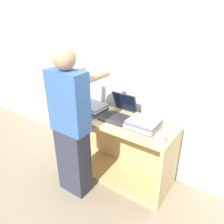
% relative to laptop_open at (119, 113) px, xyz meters
% --- Properties ---
extents(ground_plane, '(12.00, 12.00, 0.00)m').
position_rel_laptop_open_xyz_m(ground_plane, '(0.00, -0.32, -0.84)').
color(ground_plane, gray).
extents(wall_back, '(8.00, 0.05, 2.40)m').
position_rel_laptop_open_xyz_m(wall_back, '(0.00, 0.30, 0.36)').
color(wall_back, silver).
rests_on(wall_back, ground_plane).
extents(cart, '(1.39, 0.51, 0.78)m').
position_rel_laptop_open_xyz_m(cart, '(0.00, 0.01, -0.45)').
color(cart, tan).
rests_on(cart, ground_plane).
extents(laptop_open, '(0.32, 0.38, 0.27)m').
position_rel_laptop_open_xyz_m(laptop_open, '(0.00, 0.00, 0.00)').
color(laptop_open, '#333338').
rests_on(laptop_open, cart).
extents(laptop_stack_left, '(0.34, 0.29, 0.09)m').
position_rel_laptop_open_xyz_m(laptop_stack_left, '(-0.35, -0.06, -0.01)').
color(laptop_stack_left, gray).
rests_on(laptop_stack_left, cart).
extents(laptop_stack_right, '(0.33, 0.29, 0.09)m').
position_rel_laptop_open_xyz_m(laptop_stack_right, '(0.35, -0.06, -0.01)').
color(laptop_stack_right, slate).
rests_on(laptop_stack_right, cart).
extents(person, '(0.40, 0.53, 1.63)m').
position_rel_laptop_open_xyz_m(person, '(-0.24, -0.53, -0.02)').
color(person, '#2D3342').
rests_on(person, ground_plane).
extents(mug, '(0.08, 0.08, 0.10)m').
position_rel_laptop_open_xyz_m(mug, '(0.62, -0.25, -0.00)').
color(mug, white).
rests_on(mug, cart).
extents(inventory_tag, '(0.06, 0.02, 0.01)m').
position_rel_laptop_open_xyz_m(inventory_tag, '(-0.35, -0.13, 0.04)').
color(inventory_tag, red).
rests_on(inventory_tag, laptop_stack_left).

